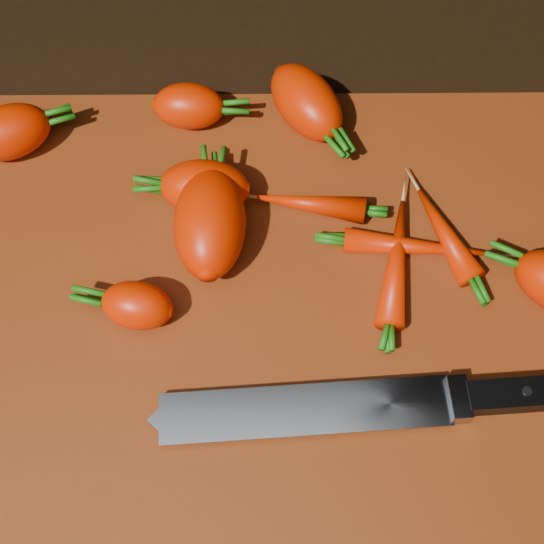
{
  "coord_description": "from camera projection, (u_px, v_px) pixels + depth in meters",
  "views": [
    {
      "loc": [
        -0.0,
        -0.25,
        0.55
      ],
      "look_at": [
        0.0,
        0.01,
        0.03
      ],
      "focal_mm": 50.0,
      "sensor_mm": 36.0,
      "label": 1
    }
  ],
  "objects": [
    {
      "name": "ground",
      "position": [
        272.0,
        303.0,
        0.61
      ],
      "size": [
        2.0,
        2.0,
        0.01
      ],
      "primitive_type": "cube",
      "color": "black"
    },
    {
      "name": "carrot_3",
      "position": [
        210.0,
        223.0,
        0.59
      ],
      "size": [
        0.06,
        0.1,
        0.06
      ],
      "primitive_type": "ellipsoid",
      "rotation": [
        0.0,
        0.0,
        1.56
      ],
      "color": "red",
      "rests_on": "cutting_board"
    },
    {
      "name": "carrot_0",
      "position": [
        9.0,
        132.0,
        0.63
      ],
      "size": [
        0.08,
        0.07,
        0.05
      ],
      "primitive_type": "ellipsoid",
      "rotation": [
        0.0,
        0.0,
        0.43
      ],
      "color": "red",
      "rests_on": "cutting_board"
    },
    {
      "name": "carrot_4",
      "position": [
        205.0,
        187.0,
        0.61
      ],
      "size": [
        0.08,
        0.05,
        0.05
      ],
      "primitive_type": "ellipsoid",
      "rotation": [
        0.0,
        0.0,
        3.06
      ],
      "color": "red",
      "rests_on": "cutting_board"
    },
    {
      "name": "carrot_7",
      "position": [
        396.0,
        261.0,
        0.59
      ],
      "size": [
        0.04,
        0.11,
        0.02
      ],
      "primitive_type": "ellipsoid",
      "rotation": [
        0.0,
        0.0,
        1.39
      ],
      "color": "red",
      "rests_on": "cutting_board"
    },
    {
      "name": "carrot_1",
      "position": [
        137.0,
        305.0,
        0.57
      ],
      "size": [
        0.06,
        0.05,
        0.04
      ],
      "primitive_type": "ellipsoid",
      "rotation": [
        0.0,
        0.0,
        2.95
      ],
      "color": "red",
      "rests_on": "cutting_board"
    },
    {
      "name": "cutting_board",
      "position": [
        272.0,
        297.0,
        0.6
      ],
      "size": [
        0.5,
        0.4,
        0.01
      ],
      "primitive_type": "cube",
      "color": "maroon",
      "rests_on": "ground"
    },
    {
      "name": "knife",
      "position": [
        334.0,
        408.0,
        0.54
      ],
      "size": [
        0.34,
        0.05,
        0.02
      ],
      "rotation": [
        0.0,
        0.0,
        0.06
      ],
      "color": "gray",
      "rests_on": "cutting_board"
    },
    {
      "name": "carrot_8",
      "position": [
        417.0,
        247.0,
        0.6
      ],
      "size": [
        0.12,
        0.03,
        0.02
      ],
      "primitive_type": "ellipsoid",
      "rotation": [
        0.0,
        0.0,
        -0.12
      ],
      "color": "red",
      "rests_on": "cutting_board"
    },
    {
      "name": "carrot_5",
      "position": [
        189.0,
        106.0,
        0.65
      ],
      "size": [
        0.06,
        0.04,
        0.04
      ],
      "primitive_type": "ellipsoid",
      "rotation": [
        0.0,
        0.0,
        -0.06
      ],
      "color": "red",
      "rests_on": "cutting_board"
    },
    {
      "name": "carrot_10",
      "position": [
        311.0,
        204.0,
        0.61
      ],
      "size": [
        0.09,
        0.04,
        0.02
      ],
      "primitive_type": "ellipsoid",
      "rotation": [
        0.0,
        0.0,
        2.99
      ],
      "color": "red",
      "rests_on": "cutting_board"
    },
    {
      "name": "carrot_9",
      "position": [
        445.0,
        234.0,
        0.6
      ],
      "size": [
        0.05,
        0.09,
        0.02
      ],
      "primitive_type": "ellipsoid",
      "rotation": [
        0.0,
        0.0,
        1.96
      ],
      "color": "red",
      "rests_on": "cutting_board"
    },
    {
      "name": "carrot_2",
      "position": [
        306.0,
        102.0,
        0.65
      ],
      "size": [
        0.09,
        0.1,
        0.05
      ],
      "primitive_type": "ellipsoid",
      "rotation": [
        0.0,
        0.0,
        -1.01
      ],
      "color": "red",
      "rests_on": "cutting_board"
    }
  ]
}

